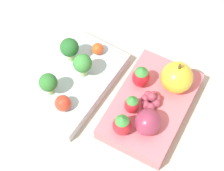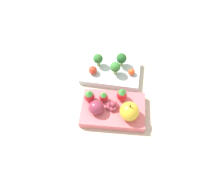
# 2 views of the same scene
# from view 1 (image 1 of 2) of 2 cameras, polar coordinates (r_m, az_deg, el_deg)

# --- Properties ---
(ground_plane) EXTENTS (4.00, 4.00, 0.00)m
(ground_plane) POSITION_cam_1_polar(r_m,az_deg,el_deg) (0.66, -0.30, -2.19)
(ground_plane) COLOR #BCB29E
(bento_box_savoury) EXTENTS (0.20, 0.13, 0.02)m
(bento_box_savoury) POSITION_cam_1_polar(r_m,az_deg,el_deg) (0.67, -5.70, 0.65)
(bento_box_savoury) COLOR silver
(bento_box_savoury) RESTS_ON ground_plane
(bento_box_fruit) EXTENTS (0.19, 0.12, 0.03)m
(bento_box_fruit) POSITION_cam_1_polar(r_m,az_deg,el_deg) (0.64, 5.95, -3.06)
(bento_box_fruit) COLOR #DB6670
(bento_box_fruit) RESTS_ON ground_plane
(broccoli_floret_0) EXTENTS (0.03, 0.03, 0.05)m
(broccoli_floret_0) POSITION_cam_1_polar(r_m,az_deg,el_deg) (0.62, -9.68, 0.38)
(broccoli_floret_0) COLOR #93B770
(broccoli_floret_0) RESTS_ON bento_box_savoury
(broccoli_floret_1) EXTENTS (0.03, 0.03, 0.05)m
(broccoli_floret_1) POSITION_cam_1_polar(r_m,az_deg,el_deg) (0.65, -6.49, 5.68)
(broccoli_floret_1) COLOR #93B770
(broccoli_floret_1) RESTS_ON bento_box_savoury
(broccoli_floret_2) EXTENTS (0.03, 0.03, 0.05)m
(broccoli_floret_2) POSITION_cam_1_polar(r_m,az_deg,el_deg) (0.63, -4.50, 3.31)
(broccoli_floret_2) COLOR #93B770
(broccoli_floret_2) RESTS_ON bento_box_savoury
(cherry_tomato_0) EXTENTS (0.03, 0.03, 0.03)m
(cherry_tomato_0) POSITION_cam_1_polar(r_m,az_deg,el_deg) (0.62, -7.50, -2.70)
(cherry_tomato_0) COLOR red
(cherry_tomato_0) RESTS_ON bento_box_savoury
(cherry_tomato_1) EXTENTS (0.02, 0.02, 0.02)m
(cherry_tomato_1) POSITION_cam_1_polar(r_m,az_deg,el_deg) (0.68, -2.19, 5.62)
(cherry_tomato_1) COLOR #DB4C1E
(cherry_tomato_1) RESTS_ON bento_box_savoury
(apple) EXTENTS (0.05, 0.05, 0.06)m
(apple) POSITION_cam_1_polar(r_m,az_deg,el_deg) (0.62, 9.84, 1.22)
(apple) COLOR gold
(apple) RESTS_ON bento_box_fruit
(strawberry_0) EXTENTS (0.03, 0.03, 0.05)m
(strawberry_0) POSITION_cam_1_polar(r_m,az_deg,el_deg) (0.58, 1.53, -5.97)
(strawberry_0) COLOR red
(strawberry_0) RESTS_ON bento_box_fruit
(strawberry_1) EXTENTS (0.03, 0.03, 0.05)m
(strawberry_1) POSITION_cam_1_polar(r_m,az_deg,el_deg) (0.62, 4.45, 1.37)
(strawberry_1) COLOR red
(strawberry_1) RESTS_ON bento_box_fruit
(strawberry_2) EXTENTS (0.03, 0.03, 0.04)m
(strawberry_2) POSITION_cam_1_polar(r_m,az_deg,el_deg) (0.60, 3.09, -2.89)
(strawberry_2) COLOR red
(strawberry_2) RESTS_ON bento_box_fruit
(plum) EXTENTS (0.04, 0.04, 0.04)m
(plum) POSITION_cam_1_polar(r_m,az_deg,el_deg) (0.59, 5.48, -5.57)
(plum) COLOR #892D47
(plum) RESTS_ON bento_box_fruit
(grape_cluster) EXTENTS (0.03, 0.03, 0.03)m
(grape_cluster) POSITION_cam_1_polar(r_m,az_deg,el_deg) (0.62, 6.01, -2.13)
(grape_cluster) COLOR #93384C
(grape_cluster) RESTS_ON bento_box_fruit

